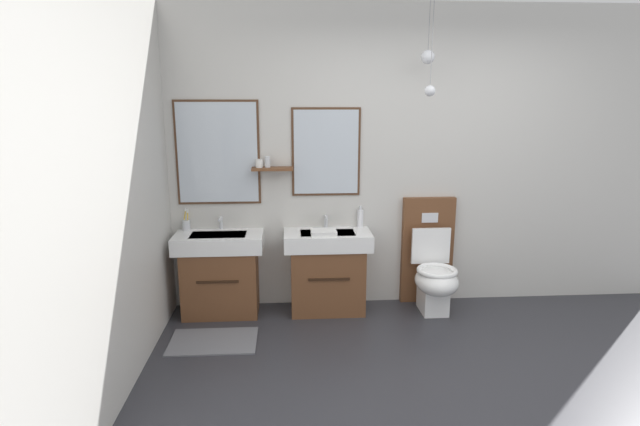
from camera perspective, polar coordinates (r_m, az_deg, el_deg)
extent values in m
cube|color=#2D2D33|center=(3.41, 19.36, -22.05)|extent=(5.98, 5.06, 0.10)
cube|color=beige|center=(4.61, 11.64, 6.13)|extent=(4.78, 0.12, 2.68)
cube|color=#4C301E|center=(4.42, -11.73, 6.83)|extent=(0.73, 0.02, 0.91)
cube|color=silver|center=(4.41, -11.75, 6.81)|extent=(0.69, 0.01, 0.87)
cube|color=#4C301E|center=(4.39, 0.70, 7.05)|extent=(0.61, 0.02, 0.78)
cube|color=silver|center=(4.38, 0.71, 7.04)|extent=(0.57, 0.01, 0.74)
cube|color=brown|center=(4.32, -5.53, 5.11)|extent=(0.36, 0.14, 0.02)
cylinder|color=white|center=(4.32, -7.05, 5.71)|extent=(0.06, 0.06, 0.07)
cylinder|color=silver|center=(4.32, -6.10, 5.90)|extent=(0.05, 0.05, 0.10)
cylinder|color=gray|center=(4.31, 12.54, 20.69)|extent=(0.01, 0.01, 0.43)
sphere|color=silver|center=(4.28, 12.36, 17.21)|extent=(0.11, 0.11, 0.11)
cylinder|color=gray|center=(4.13, 12.88, 19.14)|extent=(0.01, 0.01, 0.70)
sphere|color=silver|center=(4.10, 12.59, 13.62)|extent=(0.09, 0.09, 0.09)
cube|color=beige|center=(2.83, -26.81, 0.85)|extent=(0.12, 3.86, 2.68)
cube|color=slate|center=(4.11, -12.23, -14.29)|extent=(0.68, 0.44, 0.01)
cube|color=brown|center=(4.51, -11.37, -7.72)|extent=(0.65, 0.40, 0.59)
cube|color=black|center=(4.29, -11.77, -7.81)|extent=(0.36, 0.01, 0.02)
cube|color=white|center=(4.39, -11.58, -3.24)|extent=(0.76, 0.43, 0.14)
cube|color=silver|center=(4.35, -11.67, -2.64)|extent=(0.47, 0.24, 0.03)
cylinder|color=silver|center=(4.52, -11.38, -1.12)|extent=(0.03, 0.03, 0.11)
cylinder|color=silver|center=(4.46, -11.50, -0.69)|extent=(0.02, 0.11, 0.02)
cube|color=brown|center=(4.48, 0.83, -7.59)|extent=(0.65, 0.40, 0.59)
cube|color=black|center=(4.26, 1.06, -7.68)|extent=(0.36, 0.01, 0.02)
cube|color=white|center=(4.36, 0.85, -3.08)|extent=(0.76, 0.43, 0.14)
cube|color=silver|center=(4.32, 0.88, -2.48)|extent=(0.47, 0.24, 0.03)
cylinder|color=silver|center=(4.49, 0.68, -0.95)|extent=(0.03, 0.03, 0.11)
cylinder|color=silver|center=(4.43, 0.74, -0.52)|extent=(0.02, 0.11, 0.02)
cube|color=brown|center=(4.73, 12.22, -4.16)|extent=(0.48, 0.10, 1.00)
cube|color=silver|center=(4.60, 12.60, -0.54)|extent=(0.15, 0.01, 0.09)
cube|color=white|center=(4.60, 12.93, -9.06)|extent=(0.22, 0.30, 0.34)
ellipsoid|color=white|center=(4.47, 13.32, -7.65)|extent=(0.37, 0.46, 0.24)
torus|color=white|center=(4.44, 13.38, -6.50)|extent=(0.35, 0.35, 0.04)
cube|color=white|center=(4.59, 12.69, -3.72)|extent=(0.35, 0.03, 0.33)
cylinder|color=silver|center=(4.54, -15.20, -1.35)|extent=(0.07, 0.07, 0.09)
cylinder|color=yellow|center=(4.52, -15.05, -0.72)|extent=(0.02, 0.04, 0.16)
cube|color=white|center=(4.49, -15.07, 0.23)|extent=(0.01, 0.02, 0.03)
cylinder|color=yellow|center=(4.53, -15.41, -0.66)|extent=(0.04, 0.03, 0.17)
cube|color=white|center=(4.52, -15.28, 0.40)|extent=(0.02, 0.02, 0.03)
cylinder|color=white|center=(4.50, 4.67, -0.64)|extent=(0.06, 0.06, 0.16)
cylinder|color=silver|center=(4.48, 4.69, 0.57)|extent=(0.02, 0.02, 0.04)
cube|color=white|center=(4.22, 0.44, -2.31)|extent=(0.22, 0.16, 0.04)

